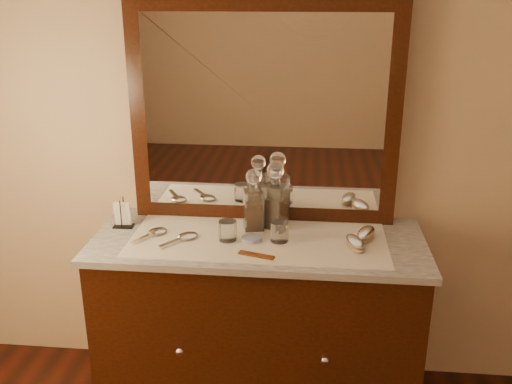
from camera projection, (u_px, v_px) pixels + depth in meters
The scene contains 17 objects.
dresser_cabinet at pixel (258, 325), 2.59m from camera, with size 1.40×0.55×0.82m, color black.
knob_left at pixel (180, 351), 2.34m from camera, with size 0.04×0.04×0.04m, color silver.
knob_right at pixel (325, 360), 2.28m from camera, with size 0.04×0.04×0.04m, color silver.
marble_top at pixel (258, 241), 2.44m from camera, with size 1.44×0.59×0.03m, color silver.
mirror_frame at pixel (264, 113), 2.50m from camera, with size 1.20×0.08×1.00m, color black.
mirror_glass at pixel (263, 114), 2.47m from camera, with size 1.06×0.01×0.86m, color white.
lace_runner at pixel (258, 240), 2.42m from camera, with size 1.10×0.45×0.00m, color beige.
pin_dish at pixel (252, 239), 2.41m from camera, with size 0.09×0.09×0.02m, color silver.
comb at pixel (256, 255), 2.27m from camera, with size 0.15×0.03×0.01m, color brown.
napkin_rack at pixel (123, 216), 2.54m from camera, with size 0.09×0.06×0.14m.
decanter_left at pixel (254, 206), 2.49m from camera, with size 0.10×0.10×0.28m.
decanter_right at pixel (275, 202), 2.51m from camera, with size 0.12×0.12×0.31m.
brush_near at pixel (355, 243), 2.34m from camera, with size 0.10×0.16×0.04m.
brush_far at pixel (366, 234), 2.42m from camera, with size 0.11×0.16×0.04m.
hand_mirror_outer at pixel (154, 233), 2.46m from camera, with size 0.14×0.19×0.02m.
hand_mirror_inner at pixel (184, 237), 2.42m from camera, with size 0.16×0.19×0.02m.
tumblers at pixel (253, 231), 2.39m from camera, with size 0.30×0.09×0.09m.
Camera 1 is at (0.21, -0.26, 1.87)m, focal length 39.47 mm.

